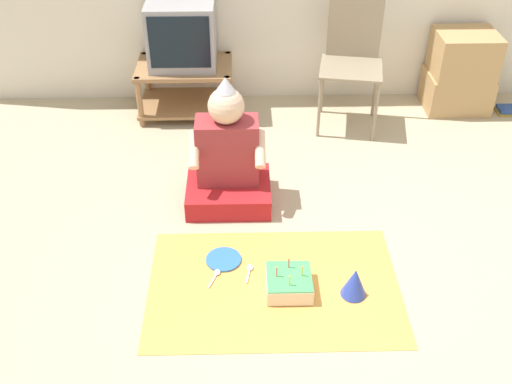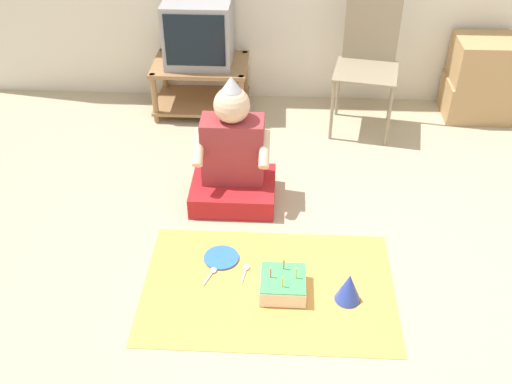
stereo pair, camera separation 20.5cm
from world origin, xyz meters
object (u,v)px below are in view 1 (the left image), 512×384
Objects in this scene: book_pile at (510,110)px; birthday_cake at (289,283)px; cardboard_box_stack at (460,72)px; person_seated at (228,162)px; party_hat_blue at (355,282)px; paper_plate at (224,259)px; tv at (182,34)px; folding_chair at (352,53)px.

book_pile is 2.71m from birthday_cake.
cardboard_box_stack is at bearing 165.21° from book_pile.
book_pile is 0.24× the size of person_seated.
party_hat_blue is 0.85× the size of paper_plate.
tv reaches higher than book_pile.
birthday_cake reaches higher than book_pile.
birthday_cake is at bearing -68.35° from person_seated.
cardboard_box_stack is 2.18m from person_seated.
book_pile is at bearing 26.07° from person_seated.
tv is 1.27m from folding_chair.
cardboard_box_stack is 0.52m from book_pile.
cardboard_box_stack reaches higher than party_hat_blue.
paper_plate is at bearing 145.86° from birthday_cake.
folding_chair is 1.43m from book_pile.
person_seated is at bearing 87.72° from paper_plate.
tv reaches higher than birthday_cake.
book_pile is 0.84× the size of birthday_cake.
birthday_cake is 1.20× the size of paper_plate.
cardboard_box_stack is 0.74× the size of person_seated.
birthday_cake is 0.43m from paper_plate.
tv is 0.59× the size of person_seated.
cardboard_box_stack reaches higher than birthday_cake.
cardboard_box_stack is (2.16, 0.01, -0.34)m from tv.
cardboard_box_stack reaches higher than book_pile.
person_seated reaches higher than cardboard_box_stack.
folding_chair is 4.72× the size of book_pile.
person_seated is 1.12m from party_hat_blue.
party_hat_blue is at bearing -21.95° from paper_plate.
paper_plate is at bearing -143.27° from book_pile.
birthday_cake is at bearing -71.48° from tv.
birthday_cake is (-1.48, -2.04, -0.25)m from cardboard_box_stack.
folding_chair reaches higher than tv.
tv is 1.93m from paper_plate.
folding_chair reaches higher than book_pile.
book_pile is (2.59, -0.10, -0.62)m from tv.
book_pile is at bearing 3.44° from folding_chair.
folding_chair reaches higher than birthday_cake.
book_pile is at bearing 36.73° from paper_plate.
tv is at bearing -179.75° from cardboard_box_stack.
book_pile is at bearing -2.27° from tv.
cardboard_box_stack is 2.59× the size of birthday_cake.
paper_plate is at bearing -120.09° from folding_chair.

